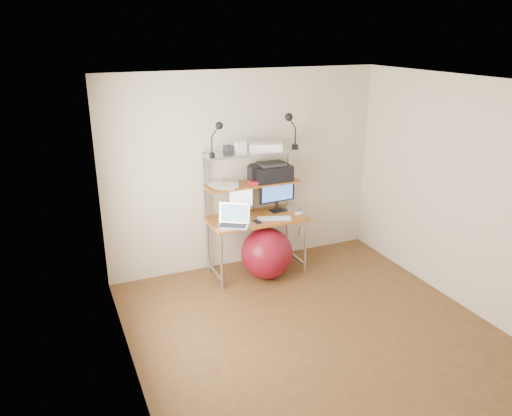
{
  "coord_description": "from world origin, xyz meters",
  "views": [
    {
      "loc": [
        -2.29,
        -3.86,
        2.93
      ],
      "look_at": [
        -0.13,
        1.15,
        0.98
      ],
      "focal_mm": 35.0,
      "sensor_mm": 36.0,
      "label": 1
    }
  ],
  "objects_px": {
    "monitor_silver": "(241,200)",
    "printer": "(271,172)",
    "monitor_black": "(277,192)",
    "laptop": "(234,221)",
    "exercise_ball": "(267,253)"
  },
  "relations": [
    {
      "from": "laptop",
      "to": "exercise_ball",
      "type": "relative_size",
      "value": 0.72
    },
    {
      "from": "printer",
      "to": "exercise_ball",
      "type": "relative_size",
      "value": 0.75
    },
    {
      "from": "monitor_silver",
      "to": "printer",
      "type": "relative_size",
      "value": 0.82
    },
    {
      "from": "monitor_silver",
      "to": "laptop",
      "type": "distance_m",
      "value": 0.34
    },
    {
      "from": "monitor_black",
      "to": "laptop",
      "type": "height_order",
      "value": "monitor_black"
    },
    {
      "from": "monitor_silver",
      "to": "monitor_black",
      "type": "xyz_separation_m",
      "value": [
        0.5,
        0.01,
        0.04
      ]
    },
    {
      "from": "monitor_silver",
      "to": "printer",
      "type": "height_order",
      "value": "printer"
    },
    {
      "from": "laptop",
      "to": "printer",
      "type": "relative_size",
      "value": 0.96
    },
    {
      "from": "monitor_silver",
      "to": "exercise_ball",
      "type": "bearing_deg",
      "value": -64.17
    },
    {
      "from": "monitor_silver",
      "to": "exercise_ball",
      "type": "xyz_separation_m",
      "value": [
        0.22,
        -0.3,
        -0.63
      ]
    },
    {
      "from": "printer",
      "to": "exercise_ball",
      "type": "height_order",
      "value": "printer"
    },
    {
      "from": "monitor_silver",
      "to": "laptop",
      "type": "bearing_deg",
      "value": -137.64
    },
    {
      "from": "monitor_black",
      "to": "laptop",
      "type": "distance_m",
      "value": 0.76
    },
    {
      "from": "monitor_silver",
      "to": "laptop",
      "type": "xyz_separation_m",
      "value": [
        -0.19,
        -0.24,
        -0.16
      ]
    },
    {
      "from": "laptop",
      "to": "exercise_ball",
      "type": "height_order",
      "value": "laptop"
    }
  ]
}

